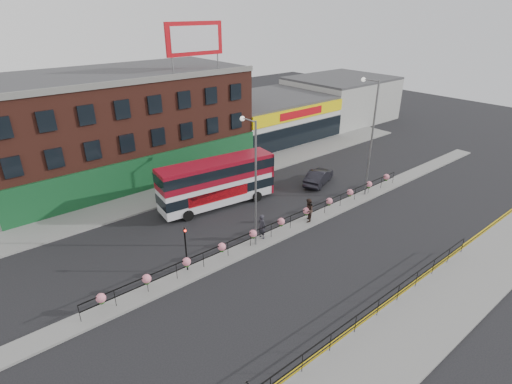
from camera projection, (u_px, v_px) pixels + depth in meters
ground at (281, 234)px, 30.72m from camera, size 120.00×120.00×0.00m
south_pavement at (427, 318)px, 22.30m from camera, size 60.00×4.00×0.15m
north_pavement at (198, 185)px, 39.07m from camera, size 60.00×4.00×0.15m
median at (281, 233)px, 30.69m from camera, size 60.00×1.60×0.15m
yellow_line_inner at (391, 298)px, 23.94m from camera, size 60.00×0.10×0.01m
yellow_line_outer at (393, 300)px, 23.81m from camera, size 60.00×0.10×0.01m
brick_building at (118, 124)px, 40.19m from camera, size 25.00×12.21×10.30m
supermarket at (268, 117)px, 52.74m from camera, size 15.00×12.25×5.30m
warehouse_east at (340, 98)px, 61.12m from camera, size 14.50×12.00×6.30m
billboard at (195, 39)px, 37.07m from camera, size 6.00×0.29×4.40m
median_railing at (281, 222)px, 30.28m from camera, size 30.04×0.56×1.23m
south_railing at (379, 304)px, 22.10m from camera, size 20.04×0.05×1.12m
double_decker_bus at (217, 178)px, 34.13m from camera, size 10.49×3.62×4.15m
car at (319, 177)px, 39.14m from camera, size 4.66×5.55×1.47m
pedestrian_a at (262, 226)px, 29.56m from camera, size 0.80×0.60×1.94m
pedestrian_b at (308, 210)px, 31.85m from camera, size 1.69×1.69×1.97m
lamp_column_west at (254, 174)px, 27.01m from camera, size 0.33×1.62×9.22m
lamp_column_east at (370, 129)px, 34.50m from camera, size 0.37×1.81×10.34m
traffic_light_median at (185, 240)px, 25.33m from camera, size 0.15×0.28×3.65m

